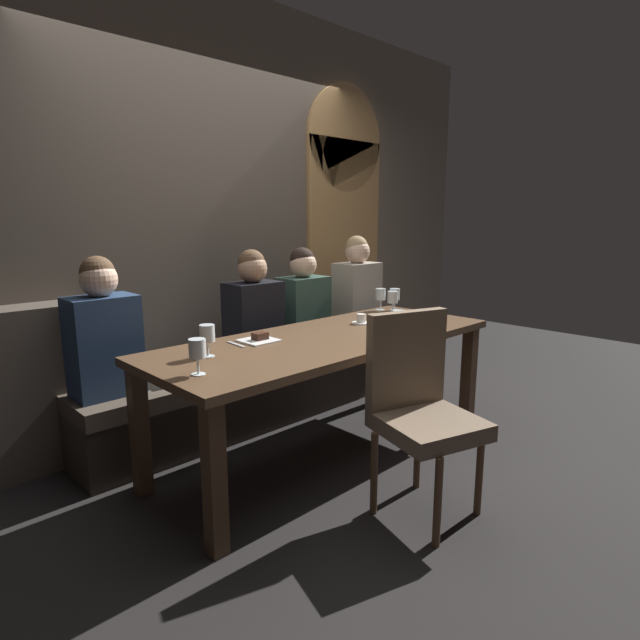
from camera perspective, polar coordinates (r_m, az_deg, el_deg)
The scene contains 19 objects.
ground at distance 3.28m, azimuth 0.91°, elevation -14.50°, with size 9.00×9.00×0.00m, color black.
back_wall_tiled at distance 3.91m, azimuth -12.08°, elevation 12.13°, with size 6.00×0.12×3.00m, color brown.
arched_door at distance 4.72m, azimuth 2.67°, elevation 10.55°, with size 0.90×0.05×2.55m.
dining_table at distance 3.05m, azimuth 0.94°, elevation -3.41°, with size 2.20×0.84×0.74m.
banquette_bench at distance 3.68m, azimuth -6.89°, elevation -7.78°, with size 2.50×0.44×0.45m.
chair_near_side at distance 2.56m, azimuth 10.95°, elevation -8.75°, with size 0.55×0.55×0.98m.
diner_redhead at distance 3.07m, azimuth -22.96°, elevation -1.09°, with size 0.36×0.24×0.78m.
diner_bearded at distance 3.51m, azimuth -7.41°, elevation 1.14°, with size 0.36×0.24×0.77m.
diner_far_end at distance 3.85m, azimuth -1.87°, elevation 2.08°, with size 0.36×0.24×0.76m.
diner_near_end at distance 4.22m, azimuth 4.11°, elevation 3.36°, with size 0.36×0.24×0.83m.
wine_glass_end_left at distance 3.76m, azimuth 8.07°, elevation 2.45°, with size 0.08×0.08×0.16m.
wine_glass_near_right at distance 2.99m, azimuth 8.73°, elevation 0.09°, with size 0.08×0.08×0.16m.
wine_glass_far_left at distance 3.90m, azimuth 8.29°, elevation 2.78°, with size 0.08×0.08×0.16m.
wine_glass_near_left at distance 3.89m, azimuth 6.74°, elevation 2.79°, with size 0.08×0.08×0.16m.
wine_glass_end_right at distance 2.34m, azimuth -13.47°, elevation -3.19°, with size 0.08×0.08×0.16m.
wine_glass_far_right at distance 2.63m, azimuth -12.41°, elevation -1.54°, with size 0.08×0.08×0.16m.
espresso_cup at distance 3.40m, azimuth 4.57°, elevation 0.05°, with size 0.12×0.12×0.06m.
dessert_plate at distance 2.92m, azimuth -6.77°, elevation -2.10°, with size 0.19×0.19×0.05m.
fork_on_table at distance 2.86m, azimuth -9.29°, elevation -2.70°, with size 0.02×0.17×0.01m, color silver.
Camera 1 is at (-2.09, -2.08, 1.43)m, focal length 28.83 mm.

